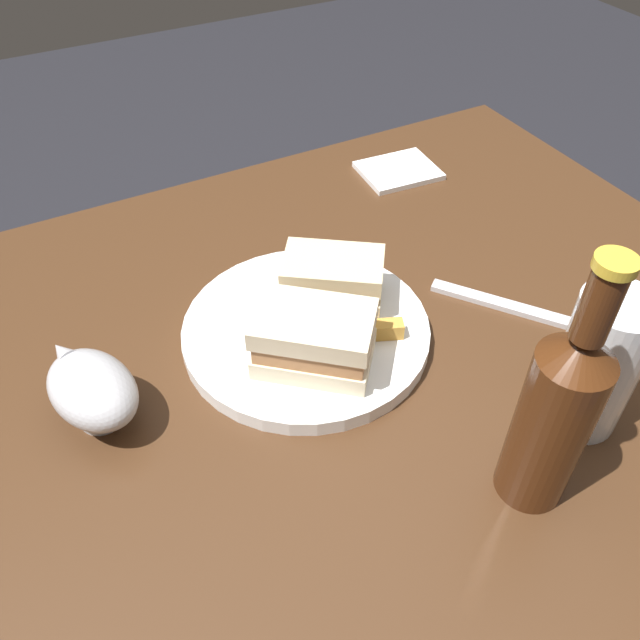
% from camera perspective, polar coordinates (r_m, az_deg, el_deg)
% --- Properties ---
extents(ground_plane, '(6.00, 6.00, 0.00)m').
position_cam_1_polar(ground_plane, '(1.32, 0.73, -24.30)').
color(ground_plane, black).
extents(dining_table, '(1.03, 0.78, 0.71)m').
position_cam_1_polar(dining_table, '(1.00, 0.92, -16.55)').
color(dining_table, '#422816').
rests_on(dining_table, ground).
extents(plate, '(0.27, 0.27, 0.02)m').
position_cam_1_polar(plate, '(0.71, -1.24, -0.96)').
color(plate, white).
rests_on(plate, dining_table).
extents(sandwich_half_left, '(0.14, 0.13, 0.06)m').
position_cam_1_polar(sandwich_half_left, '(0.64, -0.52, -1.68)').
color(sandwich_half_left, beige).
rests_on(sandwich_half_left, plate).
extents(sandwich_half_right, '(0.13, 0.12, 0.06)m').
position_cam_1_polar(sandwich_half_right, '(0.72, 1.15, 3.62)').
color(sandwich_half_right, beige).
rests_on(sandwich_half_right, plate).
extents(potato_wedge_front, '(0.05, 0.04, 0.02)m').
position_cam_1_polar(potato_wedge_front, '(0.73, 3.45, 2.22)').
color(potato_wedge_front, gold).
rests_on(potato_wedge_front, plate).
extents(potato_wedge_middle, '(0.04, 0.03, 0.02)m').
position_cam_1_polar(potato_wedge_middle, '(0.69, 5.71, -0.83)').
color(potato_wedge_middle, gold).
rests_on(potato_wedge_middle, plate).
extents(potato_wedge_back, '(0.04, 0.05, 0.02)m').
position_cam_1_polar(potato_wedge_back, '(0.72, 3.27, 1.69)').
color(potato_wedge_back, '#AD702D').
rests_on(potato_wedge_back, plate).
extents(pint_glass, '(0.07, 0.07, 0.15)m').
position_cam_1_polar(pint_glass, '(0.65, 23.06, -4.22)').
color(pint_glass, white).
rests_on(pint_glass, dining_table).
extents(gravy_boat, '(0.10, 0.13, 0.07)m').
position_cam_1_polar(gravy_boat, '(0.65, -19.46, -5.74)').
color(gravy_boat, '#B7B7BC').
rests_on(gravy_boat, dining_table).
extents(cider_bottle, '(0.06, 0.06, 0.26)m').
position_cam_1_polar(cider_bottle, '(0.55, 20.05, -7.76)').
color(cider_bottle, '#47230F').
rests_on(cider_bottle, dining_table).
extents(napkin, '(0.12, 0.10, 0.01)m').
position_cam_1_polar(napkin, '(1.00, 6.93, 12.94)').
color(napkin, white).
rests_on(napkin, dining_table).
extents(fork, '(0.12, 0.15, 0.01)m').
position_cam_1_polar(fork, '(0.78, 16.19, 1.20)').
color(fork, silver).
rests_on(fork, dining_table).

